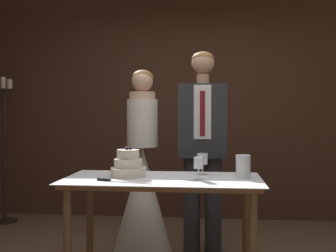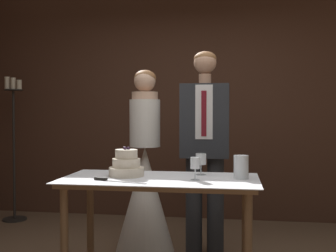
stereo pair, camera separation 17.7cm
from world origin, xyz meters
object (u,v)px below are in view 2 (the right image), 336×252
tiered_cake (126,165)px  cake_knife (110,180)px  candle_stand (14,147)px  wine_glass_middle (195,164)px  wine_glass_near (201,160)px  groom (205,141)px  cake_table (160,192)px  hurricane_candle (241,167)px  bride (145,185)px

tiered_cake → cake_knife: (-0.06, -0.24, -0.07)m
cake_knife → candle_stand: candle_stand is taller
wine_glass_middle → candle_stand: bearing=143.8°
tiered_cake → wine_glass_near: bearing=14.2°
wine_glass_middle → groom: groom is taller
cake_table → hurricane_candle: 0.61m
hurricane_candle → bride: bearing=140.4°
cake_table → hurricane_candle: size_ratio=8.46×
wine_glass_near → groom: (-0.01, 0.58, 0.10)m
cake_table → wine_glass_middle: size_ratio=8.83×
wine_glass_middle → bride: (-0.54, 0.83, -0.31)m
cake_table → candle_stand: candle_stand is taller
cake_table → bride: bearing=109.5°
cake_table → bride: bride is taller
cake_knife → candle_stand: (-1.72, 1.82, 0.06)m
wine_glass_near → hurricane_candle: 0.33m
tiered_cake → wine_glass_near: (0.55, 0.14, 0.03)m
cake_table → wine_glass_near: (0.28, 0.19, 0.22)m
wine_glass_middle → wine_glass_near: bearing=84.9°
hurricane_candle → groom: bearing=113.5°
groom → candle_stand: (-2.31, 0.86, -0.15)m
cake_table → groom: groom is taller
cake_table → bride: size_ratio=0.85×
tiered_cake → groom: size_ratio=0.14×
cake_knife → hurricane_candle: size_ratio=2.38×
bride → groom: bearing=-0.1°
cake_table → candle_stand: (-2.04, 1.63, 0.17)m
hurricane_candle → wine_glass_near: bearing=157.1°
cake_knife → bride: bearing=103.4°
cake_table → cake_knife: bearing=-149.3°
cake_knife → wine_glass_near: wine_glass_near is taller
bride → candle_stand: (-1.77, 0.86, 0.26)m
wine_glass_middle → bride: bride is taller
cake_knife → wine_glass_middle: bearing=29.2°
wine_glass_middle → bride: bearing=122.8°
cake_table → bride: 0.83m
tiered_cake → hurricane_candle: tiered_cake is taller
wine_glass_near → hurricane_candle: (0.30, -0.13, -0.03)m
cake_knife → wine_glass_near: 0.72m
groom → wine_glass_middle: bearing=-90.9°
cake_table → tiered_cake: size_ratio=5.41×
wine_glass_middle → hurricane_candle: size_ratio=0.96×
wine_glass_near → candle_stand: size_ratio=0.10×
tiered_cake → candle_stand: 2.37m
wine_glass_middle → candle_stand: size_ratio=0.09×
tiered_cake → cake_knife: size_ratio=0.66×
wine_glass_near → bride: bearing=133.8°
cake_table → candle_stand: bearing=141.4°
hurricane_candle → candle_stand: candle_stand is taller
wine_glass_middle → groom: (0.01, 0.83, 0.10)m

